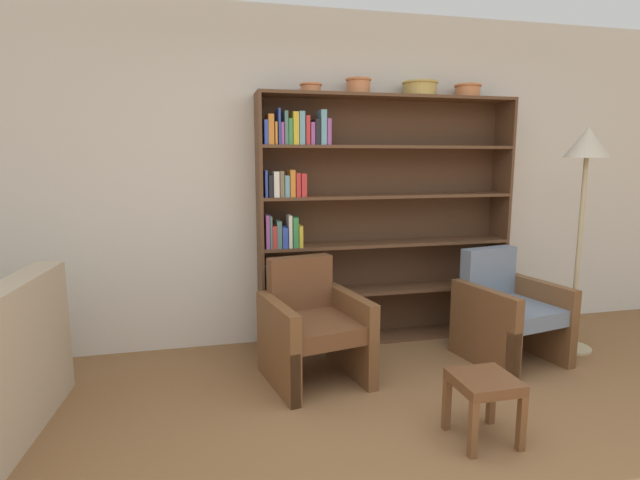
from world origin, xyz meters
name	(u,v)px	position (x,y,z in m)	size (l,w,h in m)	color
wall_back	(352,180)	(0.00, 2.35, 1.38)	(12.00, 0.06, 2.75)	silver
bookshelf	(362,223)	(0.04, 2.18, 1.02)	(2.18, 0.30, 2.06)	brown
bowl_copper	(311,87)	(-0.40, 2.16, 2.11)	(0.18, 0.18, 0.07)	#C67547
bowl_slate	(358,85)	(-0.01, 2.16, 2.13)	(0.21, 0.21, 0.12)	#C67547
bowl_stoneware	(420,88)	(0.52, 2.16, 2.13)	(0.30, 0.30, 0.12)	tan
bowl_terracotta	(468,90)	(0.95, 2.16, 2.13)	(0.23, 0.23, 0.11)	#C67547
armchair_leather	(312,326)	(-0.54, 1.53, 0.38)	(0.76, 0.79, 0.84)	brown
armchair_cushioned	(507,311)	(1.02, 1.53, 0.38)	(0.76, 0.79, 0.84)	brown
floor_lamp	(586,161)	(1.66, 1.55, 1.53)	(0.35, 0.35, 1.80)	tan
footstool	(484,389)	(0.21, 0.52, 0.30)	(0.33, 0.33, 0.37)	brown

